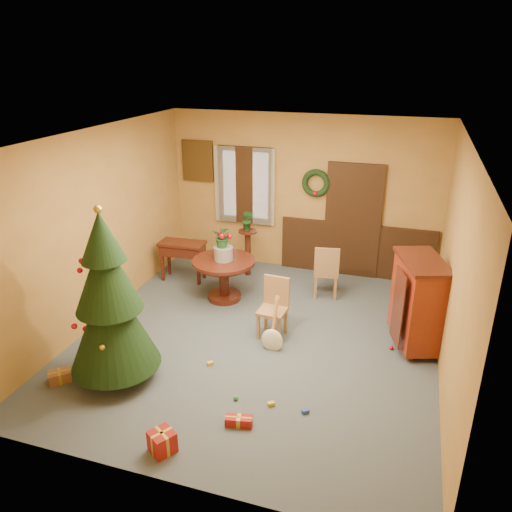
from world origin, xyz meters
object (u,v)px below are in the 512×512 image
at_px(chair_near, 274,305).
at_px(christmas_tree, 109,301).
at_px(sideboard, 418,300).
at_px(writing_desk, 183,252).
at_px(dining_table, 224,272).

relative_size(chair_near, christmas_tree, 0.39).
xyz_separation_m(chair_near, sideboard, (1.97, 0.32, 0.23)).
bearing_deg(chair_near, sideboard, 9.12).
relative_size(christmas_tree, writing_desk, 2.75).
bearing_deg(writing_desk, christmas_tree, -80.90).
distance_m(christmas_tree, writing_desk, 3.06).
distance_m(dining_table, sideboard, 3.12).
xyz_separation_m(writing_desk, sideboard, (4.06, -1.03, 0.16)).
bearing_deg(chair_near, christmas_tree, -134.69).
bearing_deg(christmas_tree, sideboard, 28.53).
height_order(writing_desk, sideboard, sideboard).
height_order(christmas_tree, writing_desk, christmas_tree).
distance_m(chair_near, sideboard, 2.01).
height_order(dining_table, sideboard, sideboard).
distance_m(dining_table, writing_desk, 1.12).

